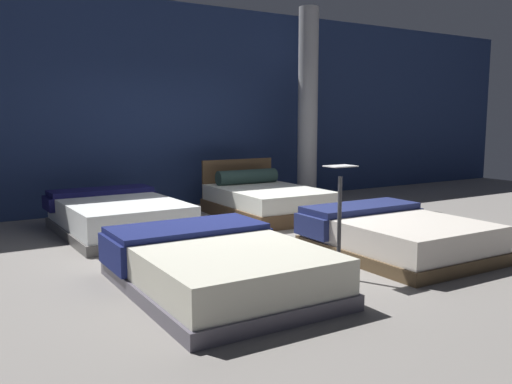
% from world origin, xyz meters
% --- Properties ---
extents(ground_plane, '(18.00, 18.00, 0.02)m').
position_xyz_m(ground_plane, '(0.00, 0.00, -0.01)').
color(ground_plane, gray).
extents(showroom_back_wall, '(18.00, 0.06, 3.50)m').
position_xyz_m(showroom_back_wall, '(0.00, 3.01, 1.75)').
color(showroom_back_wall, navy).
rests_on(showroom_back_wall, ground_plane).
extents(bed_0, '(1.59, 2.17, 0.48)m').
position_xyz_m(bed_0, '(-1.17, -1.53, 0.22)').
color(bed_0, '#585460').
rests_on(bed_0, ground_plane).
extents(bed_1, '(1.59, 1.92, 0.50)m').
position_xyz_m(bed_1, '(1.14, -1.49, 0.22)').
color(bed_1, brown).
rests_on(bed_1, ground_plane).
extents(bed_2, '(1.56, 2.16, 0.53)m').
position_xyz_m(bed_2, '(-1.19, 1.29, 0.23)').
color(bed_2, '#585654').
rests_on(bed_2, ground_plane).
extents(bed_3, '(1.47, 2.04, 0.84)m').
position_xyz_m(bed_3, '(1.20, 1.33, 0.24)').
color(bed_3, brown).
rests_on(bed_3, ground_plane).
extents(price_sign, '(0.28, 0.24, 1.10)m').
position_xyz_m(price_sign, '(0.00, -1.85, 0.43)').
color(price_sign, '#3F3F44').
rests_on(price_sign, ground_plane).
extents(support_pillar, '(0.36, 0.36, 3.50)m').
position_xyz_m(support_pillar, '(2.65, 2.18, 1.75)').
color(support_pillar, '#99999E').
rests_on(support_pillar, ground_plane).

